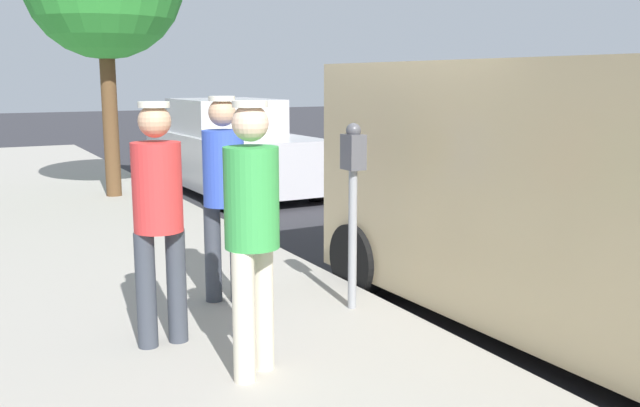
{
  "coord_description": "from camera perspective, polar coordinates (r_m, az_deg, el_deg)",
  "views": [
    {
      "loc": [
        4.18,
        4.75,
        2.02
      ],
      "look_at": [
        1.65,
        0.05,
        1.05
      ],
      "focal_mm": 38.94,
      "sensor_mm": 36.0,
      "label": 1
    }
  ],
  "objects": [
    {
      "name": "parked_van",
      "position": [
        5.55,
        23.55,
        0.47
      ],
      "size": [
        2.28,
        5.26,
        2.15
      ],
      "color": "tan",
      "rests_on": "ground"
    },
    {
      "name": "pedestrian_in_red",
      "position": [
        4.9,
        -13.16,
        -0.39
      ],
      "size": [
        0.36,
        0.34,
        1.71
      ],
      "color": "#383D47",
      "rests_on": "sidewalk_slab"
    },
    {
      "name": "parking_meter_near",
      "position": [
        5.55,
        2.73,
        1.59
      ],
      "size": [
        0.14,
        0.18,
        1.52
      ],
      "color": "gray",
      "rests_on": "sidewalk_slab"
    },
    {
      "name": "sidewalk_slab",
      "position": [
        5.18,
        -19.08,
        -12.36
      ],
      "size": [
        5.0,
        32.0,
        0.15
      ],
      "primitive_type": "cube",
      "color": "#9E998E",
      "rests_on": "ground"
    },
    {
      "name": "pedestrian_in_green",
      "position": [
        4.28,
        -5.62,
        -1.48
      ],
      "size": [
        0.34,
        0.34,
        1.73
      ],
      "color": "beige",
      "rests_on": "sidewalk_slab"
    },
    {
      "name": "ground_plane",
      "position": [
        6.64,
        12.55,
        -7.67
      ],
      "size": [
        80.0,
        80.0,
        0.0
      ],
      "primitive_type": "plane",
      "color": "#2D2D33"
    },
    {
      "name": "parked_sedan_behind",
      "position": [
        12.6,
        -7.45,
        4.39
      ],
      "size": [
        2.0,
        4.43,
        1.65
      ],
      "color": "#BCBCC1",
      "rests_on": "ground"
    },
    {
      "name": "pedestrian_in_blue",
      "position": [
        5.77,
        -7.9,
        1.43
      ],
      "size": [
        0.34,
        0.34,
        1.72
      ],
      "color": "#383D47",
      "rests_on": "sidewalk_slab"
    }
  ]
}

